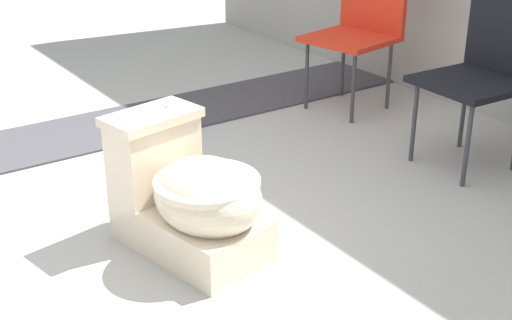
# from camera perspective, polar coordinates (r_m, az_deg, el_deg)

# --- Properties ---
(ground_plane) EXTENTS (14.00, 14.00, 0.00)m
(ground_plane) POSITION_cam_1_polar(r_m,az_deg,el_deg) (2.86, -10.46, -6.66)
(ground_plane) COLOR #A8A59E
(gravel_strip) EXTENTS (0.56, 8.00, 0.01)m
(gravel_strip) POSITION_cam_1_polar(r_m,az_deg,el_deg) (4.03, -11.13, 2.69)
(gravel_strip) COLOR #423F44
(gravel_strip) RESTS_ON ground
(toilet) EXTENTS (0.69, 0.49, 0.52)m
(toilet) POSITION_cam_1_polar(r_m,az_deg,el_deg) (2.69, -5.24, -3.03)
(toilet) COLOR beige
(toilet) RESTS_ON ground
(folding_chair_left) EXTENTS (0.52, 0.52, 0.83)m
(folding_chair_left) POSITION_cam_1_polar(r_m,az_deg,el_deg) (4.21, 8.43, 11.02)
(folding_chair_left) COLOR red
(folding_chair_left) RESTS_ON ground
(folding_chair_middle) EXTENTS (0.46, 0.46, 0.83)m
(folding_chair_middle) POSITION_cam_1_polar(r_m,az_deg,el_deg) (3.53, 18.08, 7.58)
(folding_chair_middle) COLOR black
(folding_chair_middle) RESTS_ON ground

